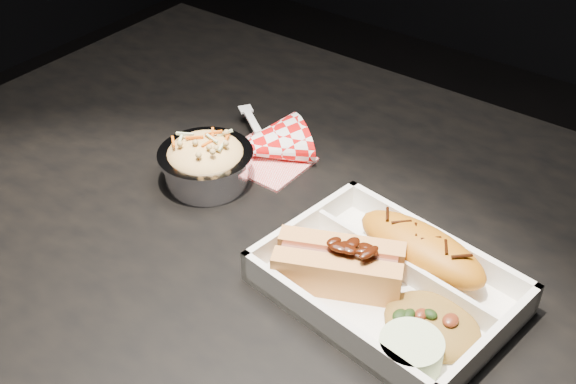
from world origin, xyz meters
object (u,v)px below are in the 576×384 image
(foil_coleslaw_cup, at_px, (206,160))
(hotdog, at_px, (339,263))
(dining_table, at_px, (317,291))
(food_tray, at_px, (387,287))
(fried_pastry, at_px, (421,248))
(napkin_fork, at_px, (264,145))

(foil_coleslaw_cup, bearing_deg, hotdog, -13.46)
(hotdog, xyz_separation_m, foil_coleslaw_cup, (-0.24, 0.06, -0.00))
(dining_table, height_order, foil_coleslaw_cup, foil_coleslaw_cup)
(food_tray, bearing_deg, foil_coleslaw_cup, -179.35)
(hotdog, relative_size, foil_coleslaw_cup, 1.22)
(foil_coleslaw_cup, bearing_deg, food_tray, -7.25)
(fried_pastry, bearing_deg, hotdog, -126.65)
(hotdog, bearing_deg, food_tray, -1.75)
(food_tray, height_order, foil_coleslaw_cup, foil_coleslaw_cup)
(dining_table, height_order, food_tray, food_tray)
(dining_table, xyz_separation_m, foil_coleslaw_cup, (-0.17, 0.00, 0.12))
(foil_coleslaw_cup, bearing_deg, fried_pastry, 3.63)
(dining_table, distance_m, hotdog, 0.15)
(fried_pastry, xyz_separation_m, hotdog, (-0.06, -0.08, 0.00))
(dining_table, relative_size, napkin_fork, 7.56)
(fried_pastry, bearing_deg, napkin_fork, 165.35)
(food_tray, relative_size, foil_coleslaw_cup, 2.29)
(dining_table, bearing_deg, hotdog, -41.69)
(dining_table, distance_m, napkin_fork, 0.21)
(fried_pastry, relative_size, foil_coleslaw_cup, 1.33)
(food_tray, relative_size, hotdog, 1.88)
(fried_pastry, relative_size, hotdog, 1.09)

